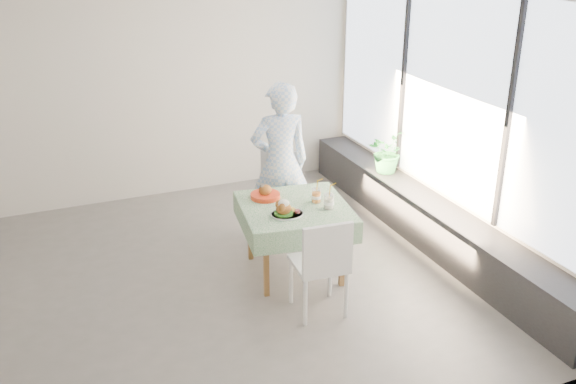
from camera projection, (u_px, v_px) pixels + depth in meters
name	position (u px, v px, depth m)	size (l,w,h in m)	color
floor	(183.00, 290.00, 6.27)	(6.00, 6.00, 0.00)	#5A5755
wall_back	(126.00, 92.00, 7.86)	(6.00, 0.02, 2.80)	beige
wall_front	(276.00, 292.00, 3.61)	(6.00, 0.02, 2.80)	beige
wall_right	(451.00, 119.00, 6.80)	(0.02, 5.00, 2.80)	beige
window_pane	(451.00, 96.00, 6.69)	(0.01, 4.80, 2.18)	#D1E0F9
window_ledge	(427.00, 220.00, 7.17)	(0.40, 4.80, 0.50)	black
cafe_table	(295.00, 231.00, 6.44)	(1.18, 1.18, 0.74)	brown
chair_far	(278.00, 211.00, 7.27)	(0.62, 0.62, 0.96)	white
chair_near	(319.00, 283.00, 5.83)	(0.49, 0.49, 0.96)	white
diner	(280.00, 163.00, 7.01)	(0.66, 0.43, 1.80)	#96BDF1
main_dish	(285.00, 210.00, 6.09)	(0.32, 0.32, 0.17)	white
juice_cup_orange	(316.00, 196.00, 6.38)	(0.10, 0.10, 0.28)	white
juice_cup_lemonade	(329.00, 202.00, 6.24)	(0.11, 0.11, 0.30)	white
second_dish	(265.00, 194.00, 6.49)	(0.30, 0.30, 0.14)	red
potted_plant	(386.00, 151.00, 7.78)	(0.48, 0.41, 0.53)	#287939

